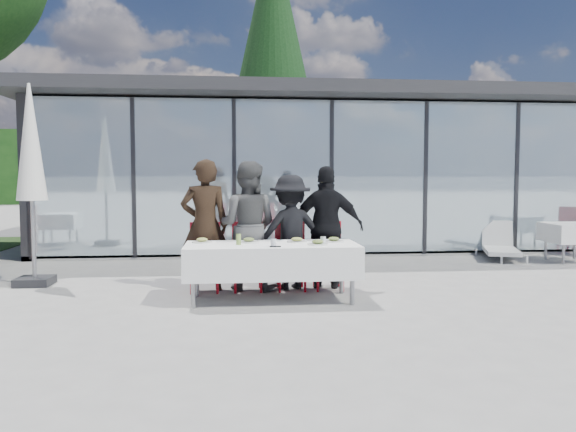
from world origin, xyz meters
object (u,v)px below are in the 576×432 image
Objects in this scene: juice_bottle at (239,239)px; folded_eyeglasses at (275,247)px; plate_extra at (318,243)px; diner_chair_b at (248,253)px; lounger at (499,245)px; spare_chair_b at (546,228)px; plate_c at (297,240)px; conifer_tree at (273,53)px; diner_b at (247,226)px; diner_d at (327,227)px; diner_chair_a at (205,253)px; plate_b at (249,241)px; plate_d at (334,240)px; market_umbrella at (31,155)px; diner_chair_c at (291,252)px; plate_a at (202,241)px; dining_table at (272,260)px; diner_chair_d at (327,252)px; diner_c at (290,232)px; spare_table_right at (570,233)px; diner_a at (205,225)px.

folded_eyeglasses is (0.45, -0.29, -0.06)m from juice_bottle.
plate_extra reaches higher than folded_eyeglasses.
lounger is at bearing 27.37° from diner_chair_b.
juice_bottle is 7.84m from spare_chair_b.
conifer_tree is at bearing 87.32° from plate_c.
spare_chair_b is 1.60m from lounger.
diner_d is at bearing -163.66° from diner_b.
diner_d is (1.16, 0.03, 0.36)m from diner_chair_b.
diner_chair_a is 0.87m from plate_b.
diner_chair_a is 3.57× the size of plate_extra.
plate_d is at bearing -140.63° from lounger.
market_umbrella is 12.92m from conifer_tree.
conifer_tree is at bearing 87.08° from diner_chair_c.
diner_chair_c is at bearing 105.77° from plate_extra.
diner_d is at bearing 17.27° from plate_a.
dining_table is 0.41m from folded_eyeglasses.
folded_eyeglasses is (0.92, -1.09, 0.22)m from diner_chair_a.
diner_chair_d reaches higher than lounger.
plate_d reaches higher than lounger.
plate_b is at bearing 158.63° from plate_extra.
diner_c reaches higher than plate_a.
lounger is 0.14× the size of conifer_tree.
diner_d reaches higher than plate_c.
plate_c is at bearing -143.97° from lounger.
diner_chair_b is at bearing 90.29° from plate_b.
diner_chair_d is 0.83m from plate_c.
market_umbrella is 8.69m from lounger.
diner_c reaches higher than spare_chair_b.
spare_chair_b is at bearing 34.22° from plate_c.
dining_table is at bearing 55.60° from diner_d.
plate_b is 0.32× the size of spare_table_right.
diner_c is (1.23, 0.03, 0.29)m from diner_chair_a.
market_umbrella reaches higher than plate_a.
diner_chair_c is 0.98m from plate_extra.
diner_chair_c is at bearing 173.58° from diner_a.
conifer_tree is at bearing 85.80° from dining_table.
diner_c is 1.13m from juice_bottle.
diner_chair_c is at bearing -149.47° from lounger.
plate_c is (0.65, -0.63, -0.15)m from diner_b.
diner_chair_b is 0.62m from plate_b.
diner_c is 6.76m from spare_chair_b.
plate_d is (-0.02, -0.63, -0.12)m from diner_d.
diner_a reaches higher than dining_table.
diner_a is 1.92× the size of diner_chair_b.
diner_chair_b is at bearing -152.52° from spare_chair_b.
diner_chair_b is 1.00× the size of spare_chair_b.
diner_a is at bearing 129.51° from folded_eyeglasses.
diner_chair_d is at bearing 103.65° from diner_d.
diner_chair_b is 0.69m from diner_c.
diner_c is 4.01m from market_umbrella.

